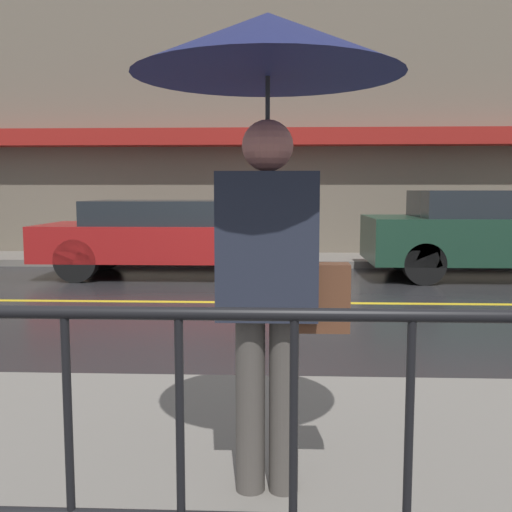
# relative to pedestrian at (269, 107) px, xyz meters

# --- Properties ---
(ground_plane) EXTENTS (80.00, 80.00, 0.00)m
(ground_plane) POSITION_rel_pedestrian_xyz_m (-0.22, 5.25, -1.85)
(ground_plane) COLOR #262628
(sidewalk_near) EXTENTS (28.00, 2.99, 0.13)m
(sidewalk_near) POSITION_rel_pedestrian_xyz_m (-0.22, 0.19, -1.78)
(sidewalk_near) COLOR slate
(sidewalk_near) RESTS_ON ground_plane
(sidewalk_far) EXTENTS (28.00, 1.63, 0.13)m
(sidewalk_far) POSITION_rel_pedestrian_xyz_m (-0.22, 9.63, -1.78)
(sidewalk_far) COLOR slate
(sidewalk_far) RESTS_ON ground_plane
(lane_marking) EXTENTS (25.20, 0.12, 0.01)m
(lane_marking) POSITION_rel_pedestrian_xyz_m (-0.22, 5.25, -1.85)
(lane_marking) COLOR gold
(lane_marking) RESTS_ON ground_plane
(building_storefront) EXTENTS (28.00, 0.85, 6.93)m
(building_storefront) POSITION_rel_pedestrian_xyz_m (-0.22, 10.57, 1.57)
(building_storefront) COLOR #706656
(building_storefront) RESTS_ON ground_plane
(railing_foreground) EXTENTS (12.00, 0.04, 1.06)m
(railing_foreground) POSITION_rel_pedestrian_xyz_m (-0.22, -1.05, -1.06)
(railing_foreground) COLOR black
(railing_foreground) RESTS_ON sidewalk_near
(pedestrian) EXTENTS (1.16, 1.16, 2.11)m
(pedestrian) POSITION_rel_pedestrian_xyz_m (0.00, 0.00, 0.00)
(pedestrian) COLOR #4C4742
(pedestrian) RESTS_ON sidewalk_near
(car_red) EXTENTS (4.28, 1.82, 1.31)m
(car_red) POSITION_rel_pedestrian_xyz_m (-1.99, 7.71, -1.15)
(car_red) COLOR maroon
(car_red) RESTS_ON ground_plane
(car_dark_green) EXTENTS (4.13, 1.89, 1.49)m
(car_dark_green) POSITION_rel_pedestrian_xyz_m (3.56, 7.71, -1.08)
(car_dark_green) COLOR #193828
(car_dark_green) RESTS_ON ground_plane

